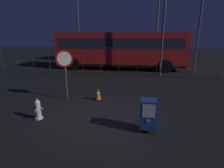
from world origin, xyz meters
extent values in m
plane|color=black|center=(0.00, 0.00, 0.00)|extent=(60.00, 60.00, 0.00)
cylinder|color=silver|center=(-2.05, -0.46, 0.03)|extent=(0.28, 0.28, 0.05)
cylinder|color=silver|center=(-2.05, -0.46, 0.33)|extent=(0.19, 0.19, 0.55)
sphere|color=silver|center=(-2.05, -0.46, 0.60)|extent=(0.19, 0.19, 0.19)
cylinder|color=gray|center=(-2.05, -0.46, 0.72)|extent=(0.06, 0.06, 0.05)
cylinder|color=gray|center=(-2.05, -0.59, 0.35)|extent=(0.09, 0.08, 0.09)
cylinder|color=gray|center=(-2.18, -0.46, 0.38)|extent=(0.07, 0.07, 0.07)
cylinder|color=gray|center=(-1.92, -0.46, 0.38)|extent=(0.07, 0.07, 0.07)
cylinder|color=black|center=(1.51, -0.87, 0.06)|extent=(0.04, 0.04, 0.12)
cylinder|color=black|center=(1.85, -0.87, 0.06)|extent=(0.04, 0.04, 0.12)
cylinder|color=black|center=(1.51, -0.59, 0.06)|extent=(0.04, 0.04, 0.12)
cylinder|color=black|center=(1.85, -0.59, 0.06)|extent=(0.04, 0.04, 0.12)
cube|color=navy|center=(1.68, -0.73, 0.57)|extent=(0.48, 0.40, 0.90)
cube|color=#B2B7BF|center=(1.68, -0.94, 0.75)|extent=(0.36, 0.01, 0.40)
cube|color=gray|center=(1.68, -0.94, 0.43)|extent=(0.10, 0.02, 0.08)
cylinder|color=#4C4F54|center=(-1.82, 1.56, 1.10)|extent=(0.06, 0.06, 2.20)
cylinder|color=red|center=(-1.82, 1.54, 1.85)|extent=(0.71, 0.31, 0.76)
cylinder|color=white|center=(-1.82, 1.53, 1.85)|extent=(0.56, 0.23, 0.60)
cube|color=black|center=(-0.40, 1.65, 0.01)|extent=(0.36, 0.36, 0.03)
cone|color=orange|center=(-0.40, 1.65, 0.28)|extent=(0.28, 0.28, 0.50)
cylinder|color=white|center=(-0.40, 1.65, 0.33)|extent=(0.17, 0.17, 0.06)
cube|color=#2D2D33|center=(0.00, 6.43, 1.95)|extent=(18.00, 0.04, 0.05)
cube|color=#2D2D33|center=(0.00, 6.43, 0.10)|extent=(18.00, 0.04, 0.05)
cylinder|color=#2D2D33|center=(-9.00, 6.43, 1.00)|extent=(0.03, 0.03, 2.00)
cylinder|color=#2D2D33|center=(-7.71, 6.43, 1.00)|extent=(0.03, 0.03, 2.00)
cylinder|color=#2D2D33|center=(-6.43, 6.43, 1.00)|extent=(0.03, 0.03, 2.00)
cylinder|color=#2D2D33|center=(-5.14, 6.43, 1.00)|extent=(0.03, 0.03, 2.00)
cylinder|color=#2D2D33|center=(-3.86, 6.43, 1.00)|extent=(0.03, 0.03, 2.00)
cylinder|color=#2D2D33|center=(-2.57, 6.43, 1.00)|extent=(0.03, 0.03, 2.00)
cylinder|color=#2D2D33|center=(-1.29, 6.43, 1.00)|extent=(0.03, 0.03, 2.00)
cylinder|color=#2D2D33|center=(0.00, 6.43, 1.00)|extent=(0.03, 0.03, 2.00)
cylinder|color=#2D2D33|center=(1.29, 6.43, 1.00)|extent=(0.03, 0.03, 2.00)
cylinder|color=#2D2D33|center=(2.57, 6.43, 1.00)|extent=(0.03, 0.03, 2.00)
cylinder|color=#2D2D33|center=(3.86, 6.43, 1.00)|extent=(0.03, 0.03, 2.00)
cylinder|color=#2D2D33|center=(5.14, 6.43, 1.00)|extent=(0.03, 0.03, 2.00)
cylinder|color=#2D2D33|center=(6.43, 6.43, 1.00)|extent=(0.03, 0.03, 2.00)
cube|color=red|center=(-0.23, 9.43, 1.67)|extent=(10.50, 2.52, 2.65)
cube|color=#1E2838|center=(-0.23, 9.43, 2.15)|extent=(9.87, 2.54, 0.80)
cube|color=black|center=(-0.23, 9.43, 0.45)|extent=(10.29, 2.53, 0.16)
cylinder|color=black|center=(3.45, 8.17, 0.50)|extent=(1.00, 0.28, 1.00)
cylinder|color=black|center=(3.45, 10.67, 0.50)|extent=(1.00, 0.28, 1.00)
cylinder|color=black|center=(-3.90, 8.19, 0.50)|extent=(1.00, 0.28, 1.00)
cylinder|color=black|center=(-3.90, 10.69, 0.50)|extent=(1.00, 0.28, 1.00)
cube|color=beige|center=(-0.95, 13.70, 1.67)|extent=(10.70, 3.56, 2.65)
cube|color=#1E2838|center=(-0.95, 13.70, 2.15)|extent=(10.08, 3.52, 0.80)
cube|color=black|center=(-0.95, 13.70, 0.45)|extent=(10.49, 3.55, 0.16)
cylinder|color=black|center=(2.57, 12.08, 0.50)|extent=(1.02, 0.38, 1.00)
cylinder|color=black|center=(2.83, 14.56, 0.50)|extent=(1.02, 0.38, 1.00)
cylinder|color=black|center=(-4.74, 12.83, 0.50)|extent=(1.02, 0.38, 1.00)
cylinder|color=black|center=(-4.48, 15.32, 0.50)|extent=(1.02, 0.38, 1.00)
cylinder|color=#4C4F54|center=(5.54, 8.37, 3.87)|extent=(0.14, 0.14, 7.74)
cylinder|color=#4C4F54|center=(-4.75, 12.24, 4.03)|extent=(0.14, 0.14, 8.07)
cylinder|color=#4C4F54|center=(2.66, 8.86, 3.80)|extent=(0.14, 0.14, 7.60)
cylinder|color=#4C4F54|center=(2.90, 7.16, 3.33)|extent=(0.14, 0.14, 6.66)
camera|label=1|loc=(1.32, -5.67, 2.86)|focal=28.35mm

